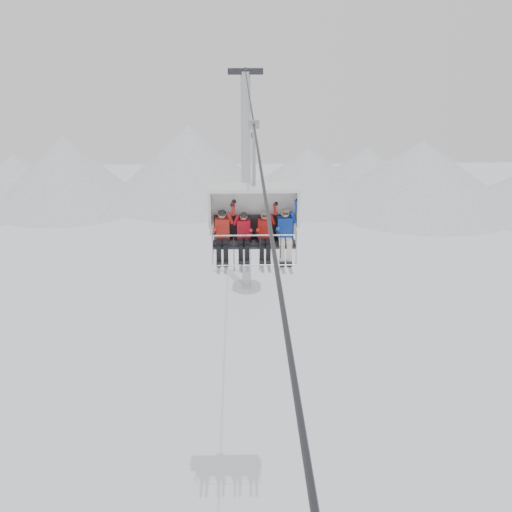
{
  "coord_description": "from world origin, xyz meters",
  "views": [
    {
      "loc": [
        -0.42,
        -15.43,
        15.94
      ],
      "look_at": [
        0.0,
        0.0,
        10.28
      ],
      "focal_mm": 45.0,
      "sensor_mm": 36.0,
      "label": 1
    }
  ],
  "objects_px": {
    "skier_center_right": "(265,234)",
    "skier_far_left": "(222,234)",
    "skier_center_left": "(244,235)",
    "skier_far_right": "(285,233)",
    "chairlift_carrier": "(254,214)",
    "lift_tower_right": "(246,201)"
  },
  "relations": [
    {
      "from": "skier_far_left",
      "to": "skier_center_right",
      "type": "xyz_separation_m",
      "value": [
        1.22,
        -0.01,
        -0.02
      ]
    },
    {
      "from": "skier_center_right",
      "to": "skier_far_right",
      "type": "bearing_deg",
      "value": 0.96
    },
    {
      "from": "chairlift_carrier",
      "to": "skier_far_right",
      "type": "distance_m",
      "value": 1.06
    },
    {
      "from": "skier_far_right",
      "to": "lift_tower_right",
      "type": "bearing_deg",
      "value": 92.56
    },
    {
      "from": "skier_center_left",
      "to": "skier_center_right",
      "type": "relative_size",
      "value": 1.0
    },
    {
      "from": "skier_center_right",
      "to": "skier_far_right",
      "type": "relative_size",
      "value": 1.0
    },
    {
      "from": "skier_center_left",
      "to": "skier_far_right",
      "type": "height_order",
      "value": "skier_far_right"
    },
    {
      "from": "skier_center_left",
      "to": "skier_far_right",
      "type": "distance_m",
      "value": 1.19
    },
    {
      "from": "skier_center_right",
      "to": "skier_center_left",
      "type": "bearing_deg",
      "value": -179.78
    },
    {
      "from": "chairlift_carrier",
      "to": "skier_far_left",
      "type": "bearing_deg",
      "value": -161.22
    },
    {
      "from": "chairlift_carrier",
      "to": "skier_center_right",
      "type": "distance_m",
      "value": 0.69
    },
    {
      "from": "lift_tower_right",
      "to": "skier_far_right",
      "type": "xyz_separation_m",
      "value": [
        0.89,
        -19.95,
        4.45
      ]
    },
    {
      "from": "skier_far_left",
      "to": "skier_center_left",
      "type": "bearing_deg",
      "value": -0.85
    },
    {
      "from": "chairlift_carrier",
      "to": "skier_center_right",
      "type": "bearing_deg",
      "value": -46.19
    },
    {
      "from": "skier_center_right",
      "to": "chairlift_carrier",
      "type": "bearing_deg",
      "value": 133.81
    },
    {
      "from": "chairlift_carrier",
      "to": "skier_center_right",
      "type": "height_order",
      "value": "chairlift_carrier"
    },
    {
      "from": "chairlift_carrier",
      "to": "skier_far_left",
      "type": "distance_m",
      "value": 1.09
    },
    {
      "from": "chairlift_carrier",
      "to": "skier_center_left",
      "type": "relative_size",
      "value": 2.36
    },
    {
      "from": "lift_tower_right",
      "to": "skier_center_right",
      "type": "bearing_deg",
      "value": -89.13
    },
    {
      "from": "skier_far_left",
      "to": "skier_center_right",
      "type": "bearing_deg",
      "value": -0.32
    },
    {
      "from": "skier_center_right",
      "to": "skier_far_left",
      "type": "bearing_deg",
      "value": 179.68
    },
    {
      "from": "skier_center_left",
      "to": "skier_far_right",
      "type": "bearing_deg",
      "value": 0.59
    }
  ]
}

